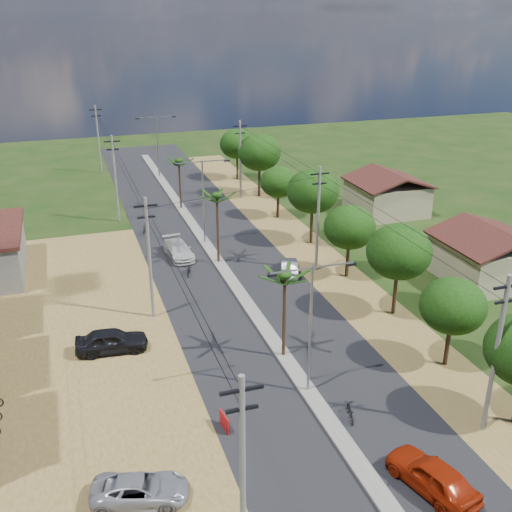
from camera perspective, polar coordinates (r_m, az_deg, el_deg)
The scene contains 36 objects.
ground at distance 35.80m, azimuth 4.94°, elevation -12.79°, with size 160.00×160.00×0.00m, color black.
road at distance 48.02m, azimuth -2.03°, elevation -2.91°, with size 12.00×110.00×0.04m, color black.
median at distance 50.62m, azimuth -3.00°, elevation -1.45°, with size 1.00×90.00×0.18m, color #605E56.
dirt_lot_west at distance 40.46m, azimuth -20.16°, elevation -9.68°, with size 18.00×46.00×0.04m, color brown.
dirt_shoulder_east at distance 50.82m, azimuth 7.20°, elevation -1.60°, with size 5.00×90.00×0.03m, color brown.
house_east_near at distance 51.98m, azimuth 21.27°, elevation 0.38°, with size 7.60×7.50×4.60m.
house_east_far at distance 66.41m, azimuth 12.37°, elevation 6.07°, with size 7.60×7.50×4.60m.
tree_east_b at distance 37.92m, azimuth 18.25°, elevation -4.55°, with size 4.00×4.00×5.83m.
tree_east_c at distance 43.05m, azimuth 13.46°, elevation 0.38°, with size 4.60×4.60×6.83m.
tree_east_d at distance 48.76m, azimuth 8.90°, elevation 2.72°, with size 4.20×4.20×6.13m.
tree_east_e at distance 55.47m, azimuth 5.42°, elevation 6.16°, with size 4.80×4.80×7.14m.
tree_east_f at distance 62.78m, azimuth 2.13°, elevation 7.05°, with size 3.80×3.80×5.52m.
tree_east_g at distance 69.96m, azimuth 0.31°, elevation 9.83°, with size 5.00×5.00×7.38m.
tree_east_h at distance 77.45m, azimuth -1.82°, elevation 10.62°, with size 4.40×4.40×6.52m.
palm_median_near at distance 36.24m, azimuth 2.77°, elevation -2.15°, with size 2.00×2.00×6.15m.
palm_median_mid at distance 50.39m, azimuth -3.74°, elevation 5.48°, with size 2.00×2.00×6.55m.
palm_median_far at distance 65.63m, azimuth -7.35°, elevation 8.81°, with size 2.00×2.00×5.85m.
streetlight_near at distance 33.27m, azimuth 5.22°, elevation -6.05°, with size 5.10×0.18×8.00m.
streetlight_mid at distance 55.36m, azimuth -5.05°, elevation 5.81°, with size 5.10×0.18×8.00m.
streetlight_far at distance 79.20m, azimuth -9.39°, elevation 10.71°, with size 5.10×0.18×8.00m.
utility_pole_w_a at distance 23.58m, azimuth -1.28°, elevation -19.90°, with size 1.60×0.24×9.00m.
utility_pole_w_b at distance 42.11m, azimuth -10.13°, elevation -0.01°, with size 1.60×0.24×9.00m.
utility_pole_w_c at distance 62.91m, azimuth -13.26°, elevation 7.32°, with size 1.60×0.24×9.00m.
utility_pole_w_d at distance 83.35m, azimuth -14.80°, elevation 10.84°, with size 1.60×0.24×9.00m.
utility_pole_e_a at distance 32.56m, azimuth 21.91°, elevation -8.51°, with size 1.60×0.24×9.00m.
utility_pole_e_b at distance 49.53m, azimuth 5.93°, elevation 3.71°, with size 1.60×0.24×9.00m.
utility_pole_e_c at distance 69.38m, azimuth -1.51°, elevation 9.31°, with size 1.60×0.24×9.00m.
car_red_near at distance 30.36m, azimuth 16.43°, elevation -19.46°, with size 1.88×4.67×1.59m, color maroon.
car_silver_mid at distance 49.99m, azimuth 3.18°, elevation -1.09°, with size 1.34×3.86×1.27m, color gray.
car_white_far at distance 53.75m, azimuth -7.40°, elevation 0.57°, with size 1.97×4.84×1.40m, color #B1B1AD.
car_parked_silver at distance 29.35m, azimuth -10.96°, elevation -21.06°, with size 2.03×4.41×1.22m, color gray.
car_parked_dark at distance 40.09m, azimuth -13.59°, elevation -7.87°, with size 1.85×4.59×1.56m, color black.
moto_rider_east at distance 33.83m, azimuth 8.94°, elevation -14.53°, with size 0.56×1.59×0.84m, color black.
moto_rider_west_a at distance 50.12m, azimuth -6.43°, elevation -1.35°, with size 0.62×1.77×0.93m, color black.
moto_rider_west_b at distance 60.10m, azimuth -10.56°, elevation 2.54°, with size 0.44×1.55×0.93m, color black.
roadside_sign at distance 32.76m, azimuth -3.05°, elevation -15.51°, with size 0.19×1.18×0.98m.
Camera 1 is at (-11.99, -26.66, 20.68)m, focal length 42.00 mm.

